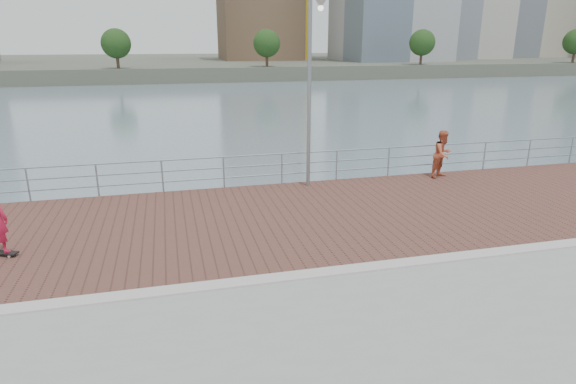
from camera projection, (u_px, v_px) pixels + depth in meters
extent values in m
plane|color=slate|center=(309.00, 354.00, 11.08)|extent=(400.00, 400.00, 0.00)
cube|color=brown|center=(274.00, 219.00, 13.80)|extent=(40.00, 6.80, 0.02)
cube|color=#B7B5AD|center=(310.00, 274.00, 10.47)|extent=(40.00, 0.40, 0.06)
cube|color=#4C5142|center=(174.00, 64.00, 124.01)|extent=(320.00, 95.00, 2.50)
cylinder|color=#8C9EA8|center=(28.00, 185.00, 15.12)|extent=(0.06, 0.06, 1.10)
cylinder|color=#8C9EA8|center=(97.00, 181.00, 15.59)|extent=(0.06, 0.06, 1.10)
cylinder|color=#8C9EA8|center=(162.00, 177.00, 16.07)|extent=(0.06, 0.06, 1.10)
cylinder|color=#8C9EA8|center=(224.00, 173.00, 16.55)|extent=(0.06, 0.06, 1.10)
cylinder|color=#8C9EA8|center=(282.00, 169.00, 17.02)|extent=(0.06, 0.06, 1.10)
cylinder|color=#8C9EA8|center=(336.00, 165.00, 17.50)|extent=(0.06, 0.06, 1.10)
cylinder|color=#8C9EA8|center=(388.00, 162.00, 17.98)|extent=(0.06, 0.06, 1.10)
cylinder|color=#8C9EA8|center=(438.00, 159.00, 18.46)|extent=(0.06, 0.06, 1.10)
cylinder|color=#8C9EA8|center=(484.00, 156.00, 18.93)|extent=(0.06, 0.06, 1.10)
cylinder|color=#8C9EA8|center=(529.00, 153.00, 19.41)|extent=(0.06, 0.06, 1.10)
cylinder|color=#8C9EA8|center=(571.00, 150.00, 19.89)|extent=(0.06, 0.06, 1.10)
cylinder|color=#8C9EA8|center=(253.00, 155.00, 16.62)|extent=(39.00, 0.05, 0.05)
cylinder|color=#8C9EA8|center=(253.00, 166.00, 16.73)|extent=(39.00, 0.05, 0.05)
cylinder|color=#8C9EA8|center=(253.00, 176.00, 16.84)|extent=(39.00, 0.05, 0.05)
cylinder|color=gray|center=(309.00, 93.00, 15.95)|extent=(0.13, 0.13, 6.45)
cube|color=black|center=(1.00, 252.00, 11.39)|extent=(0.82, 0.51, 0.03)
cylinder|color=beige|center=(9.00, 256.00, 11.30)|extent=(0.07, 0.06, 0.06)
cylinder|color=beige|center=(14.00, 254.00, 11.43)|extent=(0.07, 0.06, 0.06)
imported|color=#C65B3A|center=(443.00, 154.00, 17.73)|extent=(1.05, 0.95, 1.75)
cylinder|color=#473323|center=(117.00, 57.00, 78.67)|extent=(0.50, 0.50, 3.69)
sphere|color=#193814|center=(116.00, 43.00, 78.04)|extent=(4.75, 4.75, 4.75)
cylinder|color=#473323|center=(267.00, 56.00, 84.48)|extent=(0.50, 0.50, 3.69)
sphere|color=#193814|center=(267.00, 43.00, 83.85)|extent=(4.75, 4.75, 4.75)
cylinder|color=#473323|center=(421.00, 54.00, 91.44)|extent=(0.50, 0.50, 3.77)
sphere|color=#193814|center=(422.00, 43.00, 90.79)|extent=(4.85, 4.85, 4.85)
cylinder|color=#473323|center=(574.00, 53.00, 99.55)|extent=(0.50, 0.50, 3.92)
sphere|color=#193814|center=(576.00, 42.00, 98.87)|extent=(5.04, 5.04, 5.04)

